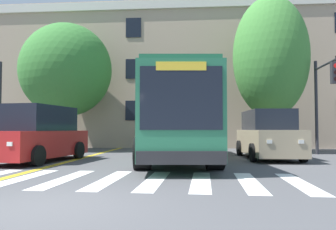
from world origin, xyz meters
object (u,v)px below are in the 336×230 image
Objects in this scene: car_grey_behind_bus at (201,132)px; traffic_light_near_corner at (324,90)px; car_tan_far_lane at (267,136)px; traffic_light_overhead at (172,93)px; street_tree_curbside_small at (66,70)px; city_bus at (176,117)px; car_red_near_lane at (40,135)px; street_tree_curbside_large at (270,57)px.

traffic_light_near_corner is at bearing -53.57° from car_grey_behind_bus.
car_tan_far_lane is at bearing -152.30° from traffic_light_near_corner.
street_tree_curbside_small is (-6.86, 1.64, 1.67)m from traffic_light_overhead.
street_tree_curbside_small reaches higher than city_bus.
car_red_near_lane is at bearing -167.45° from car_tan_far_lane.
street_tree_curbside_small is at bearing -150.35° from car_grey_behind_bus.
car_grey_behind_bus is 0.53× the size of street_tree_curbside_large.
traffic_light_overhead is at bearing 145.34° from car_tan_far_lane.
car_grey_behind_bus is (6.92, 11.90, 0.01)m from car_red_near_lane.
car_red_near_lane is 8.22m from street_tree_curbside_small.
car_grey_behind_bus is 0.61× the size of street_tree_curbside_small.
car_red_near_lane is at bearing -75.94° from street_tree_curbside_small.
car_red_near_lane is at bearing -170.13° from city_bus.
traffic_light_near_corner is 15.06m from street_tree_curbside_small.
street_tree_curbside_large is at bearing 74.58° from car_tan_far_lane.
car_grey_behind_bus is at bearing 105.95° from car_tan_far_lane.
traffic_light_overhead is (-0.48, 4.36, 1.56)m from city_bus.
traffic_light_overhead is at bearing 96.29° from city_bus.
city_bus is at bearing -134.87° from street_tree_curbside_large.
traffic_light_overhead reaches higher than car_red_near_lane.
city_bus reaches higher than car_red_near_lane.
street_tree_curbside_large reaches higher than traffic_light_overhead.
car_red_near_lane is 1.06× the size of traffic_light_near_corner.
car_red_near_lane is 9.94m from car_tan_far_lane.
street_tree_curbside_small is (-7.34, 5.99, 3.23)m from city_bus.
city_bus is 7.95m from traffic_light_near_corner.
traffic_light_overhead is (-1.80, -6.57, 2.31)m from car_grey_behind_bus.
traffic_light_near_corner reaches higher than car_red_near_lane.
street_tree_curbside_large is at bearing 29.91° from car_red_near_lane.
city_bus is 2.19× the size of car_grey_behind_bus.
car_tan_far_lane is 10.13m from car_grey_behind_bus.
street_tree_curbside_small reaches higher than car_tan_far_lane.
car_red_near_lane reaches higher than car_tan_far_lane.
car_grey_behind_bus is at bearing 59.82° from car_red_near_lane.
street_tree_curbside_large reaches higher than traffic_light_near_corner.
car_red_near_lane is 1.02× the size of traffic_light_overhead.
traffic_light_near_corner is (3.17, 1.67, 2.26)m from car_tan_far_lane.
traffic_light_overhead is (5.11, 5.33, 2.32)m from car_red_near_lane.
street_tree_curbside_large is at bearing -55.46° from car_grey_behind_bus.
traffic_light_overhead reaches higher than traffic_light_near_corner.
street_tree_curbside_large is at bearing 130.55° from traffic_light_near_corner.
street_tree_curbside_small reaches higher than car_grey_behind_bus.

